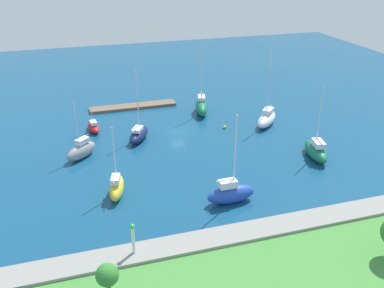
# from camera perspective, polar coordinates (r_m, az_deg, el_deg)

# --- Properties ---
(water) EXTENTS (160.00, 160.00, 0.00)m
(water) POSITION_cam_1_polar(r_m,az_deg,el_deg) (79.12, -1.90, 1.66)
(water) COLOR navy
(water) RESTS_ON ground
(pier_dock) EXTENTS (18.34, 3.05, 0.58)m
(pier_dock) POSITION_cam_1_polar(r_m,az_deg,el_deg) (91.78, -7.94, 5.04)
(pier_dock) COLOR brown
(pier_dock) RESTS_ON ground
(breakwater) EXTENTS (61.72, 3.46, 1.44)m
(breakwater) POSITION_cam_1_polar(r_m,az_deg,el_deg) (51.56, 8.16, -11.94)
(breakwater) COLOR gray
(breakwater) RESTS_ON ground
(shoreline_park) EXTENTS (50.57, 12.56, 1.08)m
(shoreline_park) POSITION_cam_1_polar(r_m,az_deg,el_deg) (47.63, 11.23, -16.17)
(shoreline_park) COLOR #478C3D
(shoreline_park) RESTS_ON ground
(harbor_beacon) EXTENTS (0.56, 0.56, 3.73)m
(harbor_beacon) POSITION_cam_1_polar(r_m,az_deg,el_deg) (46.46, -7.98, -12.22)
(harbor_beacon) COLOR silver
(harbor_beacon) RESTS_ON breakwater
(park_tree_east) EXTENTS (2.17, 2.17, 4.54)m
(park_tree_east) POSITION_cam_1_polar(r_m,az_deg,el_deg) (40.99, -11.34, -17.02)
(park_tree_east) COLOR brown
(park_tree_east) RESTS_ON shoreline_park
(sailboat_green_west_end) EXTENTS (4.05, 7.99, 11.83)m
(sailboat_green_west_end) POSITION_cam_1_polar(r_m,az_deg,el_deg) (71.77, 16.37, -0.82)
(sailboat_green_west_end) COLOR #19724C
(sailboat_green_west_end) RESTS_ON water
(sailboat_gray_far_south) EXTENTS (5.96, 5.69, 9.72)m
(sailboat_gray_far_south) POSITION_cam_1_polar(r_m,az_deg,el_deg) (71.16, -14.70, -0.82)
(sailboat_gray_far_south) COLOR gray
(sailboat_gray_far_south) RESTS_ON water
(sailboat_red_by_breakwater) EXTENTS (2.46, 5.34, 9.41)m
(sailboat_red_by_breakwater) POSITION_cam_1_polar(r_m,az_deg,el_deg) (81.14, -13.16, 2.29)
(sailboat_red_by_breakwater) COLOR red
(sailboat_red_by_breakwater) RESTS_ON water
(sailboat_blue_outer_mooring) EXTENTS (6.79, 2.43, 12.75)m
(sailboat_blue_outer_mooring) POSITION_cam_1_polar(r_m,az_deg,el_deg) (57.44, 5.24, -6.63)
(sailboat_blue_outer_mooring) COLOR #2347B2
(sailboat_blue_outer_mooring) RESTS_ON water
(sailboat_white_near_pier) EXTENTS (7.15, 7.24, 14.18)m
(sailboat_white_near_pier) POSITION_cam_1_polar(r_m,az_deg,el_deg) (82.77, 10.03, 3.39)
(sailboat_white_near_pier) COLOR white
(sailboat_white_near_pier) RESTS_ON water
(sailboat_navy_lone_north) EXTENTS (5.53, 7.17, 12.76)m
(sailboat_navy_lone_north) POSITION_cam_1_polar(r_m,az_deg,el_deg) (75.84, -7.19, 1.33)
(sailboat_navy_lone_north) COLOR #141E4C
(sailboat_navy_lone_north) RESTS_ON water
(sailboat_yellow_far_north) EXTENTS (3.34, 6.36, 10.15)m
(sailboat_yellow_far_north) POSITION_cam_1_polar(r_m,az_deg,el_deg) (59.68, -10.12, -5.71)
(sailboat_yellow_far_north) COLOR yellow
(sailboat_yellow_far_north) RESTS_ON water
(sailboat_green_lone_south) EXTENTS (4.45, 8.18, 14.13)m
(sailboat_green_lone_south) POSITION_cam_1_polar(r_m,az_deg,el_deg) (87.43, 1.30, 5.12)
(sailboat_green_lone_south) COLOR #19724C
(sailboat_green_lone_south) RESTS_ON water
(mooring_buoy_yellow) EXTENTS (0.61, 0.61, 0.61)m
(mooring_buoy_yellow) POSITION_cam_1_polar(r_m,az_deg,el_deg) (80.64, 4.41, 2.31)
(mooring_buoy_yellow) COLOR yellow
(mooring_buoy_yellow) RESTS_ON water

